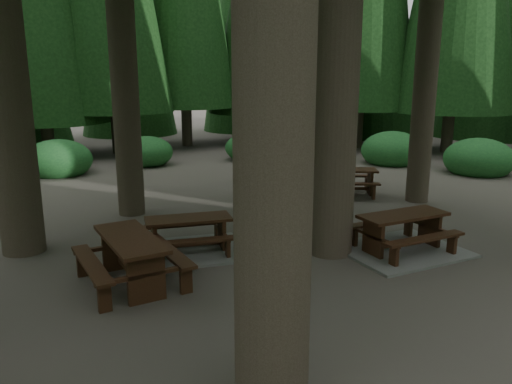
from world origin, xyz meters
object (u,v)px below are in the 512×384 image
picnic_table_b (131,253)px  picnic_table_c (189,241)px  picnic_table_d (347,178)px  picnic_table_a (402,239)px

picnic_table_b → picnic_table_c: 1.72m
picnic_table_b → picnic_table_d: size_ratio=0.91×
picnic_table_c → picnic_table_d: (5.92, 1.95, 0.26)m
picnic_table_a → picnic_table_d: size_ratio=1.14×
picnic_table_c → picnic_table_b: bearing=-131.4°
picnic_table_b → picnic_table_c: bearing=-55.9°
picnic_table_b → picnic_table_c: size_ratio=0.79×
picnic_table_b → picnic_table_c: (1.44, 0.87, -0.32)m
picnic_table_a → picnic_table_d: picnic_table_a is taller
picnic_table_d → picnic_table_a: bearing=-85.1°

